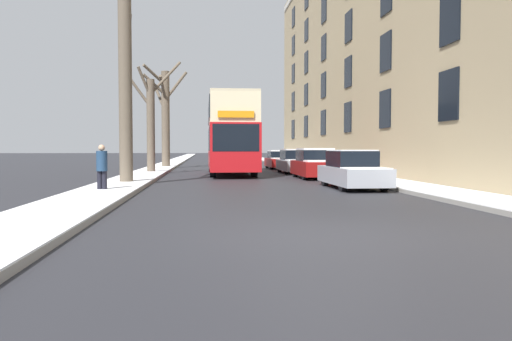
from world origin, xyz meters
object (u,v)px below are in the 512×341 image
Objects in this scene: parked_car_0 at (352,171)px; bare_tree_left_0 at (125,80)px; double_decker_bus at (231,132)px; parked_car_1 at (315,164)px; bare_tree_left_2 at (165,114)px; parked_car_3 at (280,160)px; bare_tree_left_1 at (151,121)px; pedestrian_left_sidewalk at (102,167)px; parked_car_2 at (296,162)px.

bare_tree_left_0 is at bearing 163.63° from parked_car_0.
double_decker_bus is 2.41× the size of parked_car_1.
bare_tree_left_2 is 9.31m from parked_car_3.
bare_tree_left_1 is 10.36m from parked_car_1.
parked_car_0 is 2.68× the size of pedestrian_left_sidewalk.
double_decker_bus is 13.19m from pedestrian_left_sidewalk.
parked_car_0 is 11.73m from parked_car_2.
bare_tree_left_0 reaches higher than bare_tree_left_2.
bare_tree_left_1 is 13.12m from pedestrian_left_sidewalk.
parked_car_1 is 11.96m from parked_car_3.
bare_tree_left_2 is 1.70× the size of parked_car_2.
bare_tree_left_0 is 9.75m from parked_car_0.
bare_tree_left_2 reaches higher than parked_car_2.
pedestrian_left_sidewalk is at bearing -123.93° from parked_car_2.
parked_car_2 is at bearing -44.45° from bare_tree_left_2.
bare_tree_left_2 is at bearing 135.55° from parked_car_2.
bare_tree_left_2 is at bearing -81.82° from pedestrian_left_sidewalk.
bare_tree_left_2 is 10.44m from double_decker_bus.
bare_tree_left_2 is at bearing 89.29° from bare_tree_left_0.
bare_tree_left_0 is at bearing -118.99° from parked_car_3.
double_decker_bus is 11.60m from parked_car_0.
parked_car_1 is (8.69, 3.71, -3.58)m from bare_tree_left_0.
bare_tree_left_0 is 1.22× the size of bare_tree_left_2.
bare_tree_left_0 is 10.10m from parked_car_1.
double_decker_bus reaches higher than parked_car_1.
double_decker_bus is at bearing -64.40° from bare_tree_left_2.
bare_tree_left_2 is 4.70× the size of pedestrian_left_sidewalk.
parked_car_3 is at bearing 61.01° from bare_tree_left_0.
pedestrian_left_sidewalk reaches higher than parked_car_1.
parked_car_3 is (8.69, 15.67, -3.64)m from bare_tree_left_0.
parked_car_0 is at bearing -161.60° from pedestrian_left_sidewalk.
parked_car_3 is at bearing 90.00° from parked_car_0.
bare_tree_left_0 is 5.75× the size of pedestrian_left_sidewalk.
parked_car_1 is 11.73m from pedestrian_left_sidewalk.
parked_car_0 is 6.26m from parked_car_1.
parked_car_2 is (8.47, -8.31, -3.39)m from bare_tree_left_2.
bare_tree_left_0 reaches higher than parked_car_3.
parked_car_2 is at bearing 1.57° from bare_tree_left_1.
pedestrian_left_sidewalk reaches higher than parked_car_2.
double_decker_bus is 8.69m from parked_car_3.
bare_tree_left_0 is 2.20× the size of parked_car_1.
parked_car_1 is at bearing 23.13° from bare_tree_left_0.
parked_car_0 is 1.00× the size of parked_car_3.
parked_car_3 is (-0.00, 11.96, -0.06)m from parked_car_1.
bare_tree_left_1 is 8.95m from parked_car_2.
parked_car_0 is at bearing -53.16° from bare_tree_left_1.
bare_tree_left_0 is at bearing -90.71° from bare_tree_left_2.
parked_car_0 is at bearing -90.00° from parked_car_3.
parked_car_1 is 5.47m from parked_car_2.
double_decker_bus reaches higher than parked_car_2.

